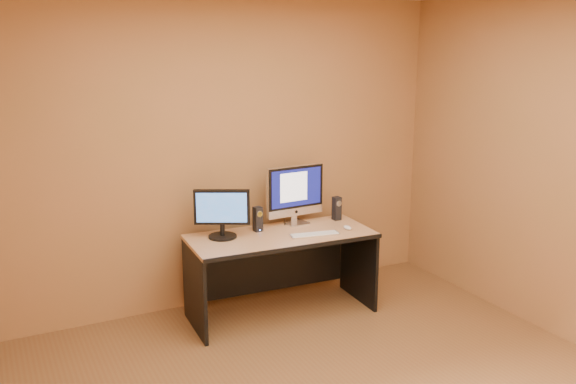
% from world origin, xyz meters
% --- Properties ---
extents(walls, '(4.00, 4.00, 2.60)m').
position_xyz_m(walls, '(0.00, 0.00, 1.30)').
color(walls, '#925F3B').
rests_on(walls, ground).
extents(desk, '(1.54, 0.74, 0.69)m').
position_xyz_m(desk, '(0.27, 1.48, 0.35)').
color(desk, tan).
rests_on(desk, ground).
extents(imac, '(0.54, 0.22, 0.52)m').
position_xyz_m(imac, '(0.53, 1.69, 0.95)').
color(imac, silver).
rests_on(imac, desk).
extents(second_monitor, '(0.50, 0.41, 0.39)m').
position_xyz_m(second_monitor, '(-0.18, 1.62, 0.89)').
color(second_monitor, black).
rests_on(second_monitor, desk).
extents(speaker_left, '(0.07, 0.07, 0.21)m').
position_xyz_m(speaker_left, '(0.14, 1.65, 0.80)').
color(speaker_left, black).
rests_on(speaker_left, desk).
extents(speaker_right, '(0.07, 0.07, 0.21)m').
position_xyz_m(speaker_right, '(0.90, 1.64, 0.80)').
color(speaker_right, black).
rests_on(speaker_right, desk).
extents(keyboard, '(0.42, 0.18, 0.02)m').
position_xyz_m(keyboard, '(0.50, 1.34, 0.70)').
color(keyboard, silver).
rests_on(keyboard, desk).
extents(mouse, '(0.06, 0.10, 0.03)m').
position_xyz_m(mouse, '(0.83, 1.35, 0.71)').
color(mouse, silver).
rests_on(mouse, desk).
extents(cable_a, '(0.05, 0.20, 0.01)m').
position_xyz_m(cable_a, '(0.62, 1.76, 0.70)').
color(cable_a, black).
rests_on(cable_a, desk).
extents(cable_b, '(0.08, 0.15, 0.01)m').
position_xyz_m(cable_b, '(0.45, 1.77, 0.70)').
color(cable_b, black).
rests_on(cable_b, desk).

